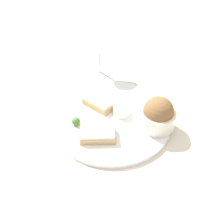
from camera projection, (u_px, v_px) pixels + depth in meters
The scene contains 8 objects.
ground_plane at pixel (112, 121), 0.81m from camera, with size 4.00×4.00×0.00m, color beige.
dinner_plate at pixel (112, 119), 0.80m from camera, with size 0.34×0.34×0.01m.
salad_bowl at pixel (158, 115), 0.75m from camera, with size 0.10×0.10×0.09m.
sauce_ramekin at pixel (121, 109), 0.80m from camera, with size 0.05×0.05×0.03m.
cheese_toast_near at pixel (98, 134), 0.73m from camera, with size 0.11×0.10×0.03m.
cheese_toast_far at pixel (99, 102), 0.83m from camera, with size 0.10×0.06×0.03m.
wine_glass at pixel (99, 44), 0.91m from camera, with size 0.08×0.08×0.16m.
garnish at pixel (76, 121), 0.77m from camera, with size 0.02×0.02×0.02m.
Camera 1 is at (0.33, -0.48, 0.56)m, focal length 45.00 mm.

